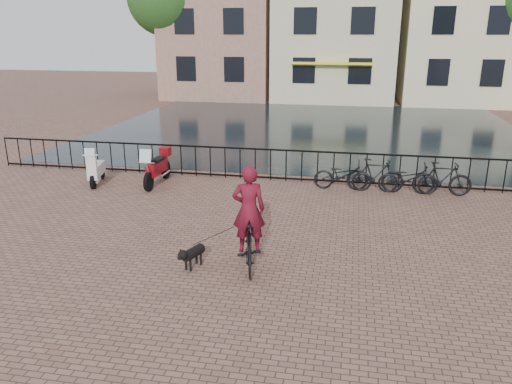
% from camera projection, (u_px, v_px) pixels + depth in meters
% --- Properties ---
extents(ground, '(100.00, 100.00, 0.00)m').
position_uv_depth(ground, '(223.00, 311.00, 8.54)').
color(ground, brown).
rests_on(ground, ground).
extents(canal_water, '(20.00, 20.00, 0.00)m').
position_uv_depth(canal_water, '(311.00, 128.00, 24.70)').
color(canal_water, black).
rests_on(canal_water, ground).
extents(railing, '(20.00, 0.05, 1.02)m').
position_uv_depth(railing, '(286.00, 166.00, 15.85)').
color(railing, black).
rests_on(railing, ground).
extents(canal_house_left, '(7.50, 9.00, 12.80)m').
position_uv_depth(canal_house_left, '(226.00, 5.00, 35.96)').
color(canal_house_left, '#895B4F').
rests_on(canal_house_left, ground).
extents(canal_house_mid, '(8.00, 9.50, 11.80)m').
position_uv_depth(canal_house_mid, '(337.00, 11.00, 34.66)').
color(canal_house_mid, '#C1BE92').
rests_on(canal_house_mid, ground).
extents(cyclist, '(0.91, 1.89, 2.48)m').
position_uv_depth(cyclist, '(249.00, 223.00, 9.87)').
color(cyclist, black).
rests_on(cyclist, ground).
extents(dog, '(0.50, 0.80, 0.51)m').
position_uv_depth(dog, '(193.00, 256.00, 10.06)').
color(dog, black).
rests_on(dog, ground).
extents(motorcycle, '(0.45, 1.86, 1.33)m').
position_uv_depth(motorcycle, '(157.00, 164.00, 15.44)').
color(motorcycle, maroon).
rests_on(motorcycle, ground).
extents(scooter, '(0.74, 1.46, 1.31)m').
position_uv_depth(scooter, '(96.00, 164.00, 15.51)').
color(scooter, silver).
rests_on(scooter, ground).
extents(parked_bike_0, '(1.72, 0.60, 0.90)m').
position_uv_depth(parked_bike_0, '(343.00, 175.00, 14.98)').
color(parked_bike_0, black).
rests_on(parked_bike_0, ground).
extents(parked_bike_1, '(1.67, 0.51, 1.00)m').
position_uv_depth(parked_bike_1, '(375.00, 175.00, 14.79)').
color(parked_bike_1, black).
rests_on(parked_bike_1, ground).
extents(parked_bike_2, '(1.73, 0.64, 0.90)m').
position_uv_depth(parked_bike_2, '(408.00, 179.00, 14.64)').
color(parked_bike_2, black).
rests_on(parked_bike_2, ground).
extents(parked_bike_3, '(1.67, 0.50, 1.00)m').
position_uv_depth(parked_bike_3, '(442.00, 179.00, 14.45)').
color(parked_bike_3, black).
rests_on(parked_bike_3, ground).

